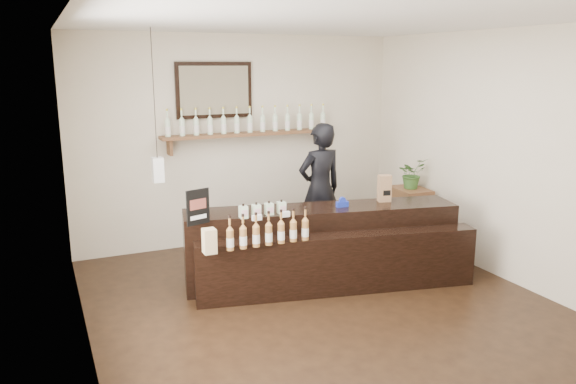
% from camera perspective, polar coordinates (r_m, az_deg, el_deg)
% --- Properties ---
extents(ground, '(5.00, 5.00, 0.00)m').
position_cam_1_polar(ground, '(5.83, 3.78, -11.63)').
color(ground, black).
rests_on(ground, ground).
extents(room_shell, '(5.00, 5.00, 5.00)m').
position_cam_1_polar(room_shell, '(5.35, 4.06, 5.20)').
color(room_shell, beige).
rests_on(room_shell, ground).
extents(back_wall_decor, '(2.66, 0.96, 1.69)m').
position_cam_1_polar(back_wall_decor, '(7.46, -5.69, 7.75)').
color(back_wall_decor, brown).
rests_on(back_wall_decor, ground).
extents(counter, '(3.11, 1.43, 1.00)m').
position_cam_1_polar(counter, '(6.29, 3.82, -5.78)').
color(counter, black).
rests_on(counter, ground).
extents(promo_sign, '(0.25, 0.09, 0.36)m').
position_cam_1_polar(promo_sign, '(5.62, -9.14, -1.51)').
color(promo_sign, black).
rests_on(promo_sign, counter).
extents(paper_bag, '(0.16, 0.14, 0.31)m').
position_cam_1_polar(paper_bag, '(6.58, 9.77, 0.37)').
color(paper_bag, '#916946').
rests_on(paper_bag, counter).
extents(tape_dispenser, '(0.14, 0.06, 0.11)m').
position_cam_1_polar(tape_dispenser, '(6.28, 5.54, -1.13)').
color(tape_dispenser, '#16289E').
rests_on(tape_dispenser, counter).
extents(side_cabinet, '(0.43, 0.57, 0.79)m').
position_cam_1_polar(side_cabinet, '(7.78, 12.25, -2.46)').
color(side_cabinet, brown).
rests_on(side_cabinet, ground).
extents(potted_plant, '(0.41, 0.37, 0.40)m').
position_cam_1_polar(potted_plant, '(7.65, 12.46, 1.85)').
color(potted_plant, '#335B24').
rests_on(potted_plant, side_cabinet).
extents(shopkeeper, '(0.74, 0.53, 1.92)m').
position_cam_1_polar(shopkeeper, '(7.16, 3.27, 1.15)').
color(shopkeeper, black).
rests_on(shopkeeper, ground).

